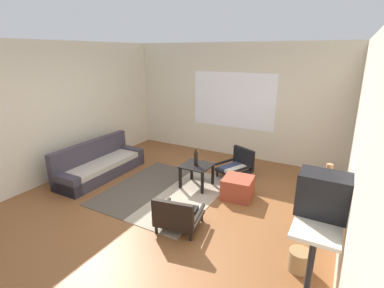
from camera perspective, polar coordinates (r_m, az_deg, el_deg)
ground_plane at (r=4.91m, az=-5.65°, el=-12.63°), size 7.80×7.80×0.00m
far_wall_with_window at (r=7.05m, az=8.34°, el=8.47°), size 5.60×0.13×2.70m
side_wall_right at (r=3.93m, az=30.64°, el=-1.59°), size 0.12×6.60×2.70m
side_wall_left at (r=6.44m, az=-24.48°, el=6.15°), size 0.12×6.60×2.70m
area_rug at (r=5.44m, az=-5.59°, el=-9.33°), size 1.95×2.24×0.01m
couch at (r=6.29m, az=-17.98°, el=-4.06°), size 0.69×1.98×0.72m
coffee_table at (r=5.46m, az=0.96°, el=-5.14°), size 0.55×0.53×0.45m
armchair_by_window at (r=5.99m, az=9.00°, el=-4.18°), size 0.74×0.76×0.59m
armchair_striped_foreground at (r=4.26m, az=-2.88°, el=-14.09°), size 0.71×0.70×0.55m
ottoman_orange at (r=5.21m, az=9.11°, el=-8.56°), size 0.55×0.55×0.37m
console_shelf at (r=3.58m, az=24.45°, el=-11.89°), size 0.44×1.61×0.91m
crt_television at (r=3.19m, az=24.67°, el=-9.07°), size 0.49×0.34×0.44m
clay_vase at (r=3.82m, az=25.42°, el=-6.44°), size 0.20×0.20×0.32m
glass_bottle at (r=5.37m, az=0.77°, el=-2.86°), size 0.07×0.07×0.32m
wicker_basket at (r=3.88m, az=20.60°, el=-20.90°), size 0.26×0.26×0.26m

